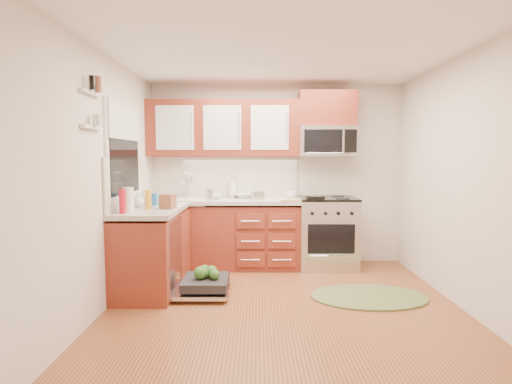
{
  "coord_description": "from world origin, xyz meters",
  "views": [
    {
      "loc": [
        -0.26,
        -3.9,
        1.49
      ],
      "look_at": [
        -0.28,
        0.85,
        1.07
      ],
      "focal_mm": 28.0,
      "sensor_mm": 36.0,
      "label": 1
    }
  ],
  "objects_px": {
    "sink": "(184,208)",
    "dishwasher": "(202,286)",
    "cup": "(292,195)",
    "range": "(327,232)",
    "microwave": "(327,142)",
    "stock_pot": "(258,195)",
    "upper_cabinets": "(223,129)",
    "paper_towel_roll": "(128,200)",
    "skillet": "(315,197)",
    "bowl_b": "(213,196)",
    "rug": "(369,297)",
    "bowl_a": "(244,196)",
    "cutting_board": "(292,200)"
  },
  "relations": [
    {
      "from": "sink",
      "to": "dishwasher",
      "type": "relative_size",
      "value": 0.89
    },
    {
      "from": "range",
      "to": "skillet",
      "type": "xyz_separation_m",
      "value": [
        -0.2,
        -0.25,
        0.5
      ]
    },
    {
      "from": "rug",
      "to": "bowl_a",
      "type": "distance_m",
      "value": 2.16
    },
    {
      "from": "range",
      "to": "stock_pot",
      "type": "height_order",
      "value": "stock_pot"
    },
    {
      "from": "range",
      "to": "paper_towel_roll",
      "type": "relative_size",
      "value": 3.73
    },
    {
      "from": "range",
      "to": "microwave",
      "type": "relative_size",
      "value": 1.25
    },
    {
      "from": "dishwasher",
      "to": "cutting_board",
      "type": "xyz_separation_m",
      "value": [
        1.04,
        0.92,
        0.84
      ]
    },
    {
      "from": "bowl_b",
      "to": "sink",
      "type": "bearing_deg",
      "value": -168.47
    },
    {
      "from": "range",
      "to": "bowl_b",
      "type": "xyz_separation_m",
      "value": [
        -1.54,
        0.07,
        0.49
      ]
    },
    {
      "from": "dishwasher",
      "to": "cup",
      "type": "bearing_deg",
      "value": 47.8
    },
    {
      "from": "bowl_a",
      "to": "bowl_b",
      "type": "distance_m",
      "value": 0.43
    },
    {
      "from": "dishwasher",
      "to": "cup",
      "type": "distance_m",
      "value": 1.81
    },
    {
      "from": "stock_pot",
      "to": "bowl_b",
      "type": "xyz_separation_m",
      "value": [
        -0.61,
        0.11,
        -0.02
      ]
    },
    {
      "from": "upper_cabinets",
      "to": "cup",
      "type": "height_order",
      "value": "upper_cabinets"
    },
    {
      "from": "dishwasher",
      "to": "bowl_b",
      "type": "distance_m",
      "value": 1.48
    },
    {
      "from": "cutting_board",
      "to": "paper_towel_roll",
      "type": "height_order",
      "value": "paper_towel_roll"
    },
    {
      "from": "dishwasher",
      "to": "cutting_board",
      "type": "bearing_deg",
      "value": 41.5
    },
    {
      "from": "cup",
      "to": "dishwasher",
      "type": "bearing_deg",
      "value": -132.2
    },
    {
      "from": "stock_pot",
      "to": "cutting_board",
      "type": "height_order",
      "value": "stock_pot"
    },
    {
      "from": "range",
      "to": "cutting_board",
      "type": "height_order",
      "value": "range"
    },
    {
      "from": "microwave",
      "to": "rug",
      "type": "height_order",
      "value": "microwave"
    },
    {
      "from": "stock_pot",
      "to": "cutting_board",
      "type": "distance_m",
      "value": 0.47
    },
    {
      "from": "rug",
      "to": "stock_pot",
      "type": "bearing_deg",
      "value": 135.77
    },
    {
      "from": "microwave",
      "to": "stock_pot",
      "type": "height_order",
      "value": "microwave"
    },
    {
      "from": "skillet",
      "to": "paper_towel_roll",
      "type": "distance_m",
      "value": 2.3
    },
    {
      "from": "rug",
      "to": "cutting_board",
      "type": "xyz_separation_m",
      "value": [
        -0.75,
        0.99,
        0.93
      ]
    },
    {
      "from": "upper_cabinets",
      "to": "rug",
      "type": "bearing_deg",
      "value": -39.13
    },
    {
      "from": "skillet",
      "to": "stock_pot",
      "type": "height_order",
      "value": "stock_pot"
    },
    {
      "from": "sink",
      "to": "cup",
      "type": "bearing_deg",
      "value": 1.94
    },
    {
      "from": "range",
      "to": "upper_cabinets",
      "type": "bearing_deg",
      "value": 174.11
    },
    {
      "from": "upper_cabinets",
      "to": "bowl_a",
      "type": "xyz_separation_m",
      "value": [
        0.28,
        0.03,
        -0.92
      ]
    },
    {
      "from": "microwave",
      "to": "dishwasher",
      "type": "bearing_deg",
      "value": -140.93
    },
    {
      "from": "upper_cabinets",
      "to": "dishwasher",
      "type": "bearing_deg",
      "value": -96.04
    },
    {
      "from": "sink",
      "to": "cup",
      "type": "distance_m",
      "value": 1.46
    },
    {
      "from": "bowl_b",
      "to": "cutting_board",
      "type": "bearing_deg",
      "value": -14.93
    },
    {
      "from": "range",
      "to": "sink",
      "type": "relative_size",
      "value": 1.53
    },
    {
      "from": "upper_cabinets",
      "to": "range",
      "type": "xyz_separation_m",
      "value": [
        1.41,
        -0.15,
        -1.4
      ]
    },
    {
      "from": "cutting_board",
      "to": "bowl_a",
      "type": "height_order",
      "value": "bowl_a"
    },
    {
      "from": "upper_cabinets",
      "to": "cutting_board",
      "type": "relative_size",
      "value": 7.11
    },
    {
      "from": "sink",
      "to": "stock_pot",
      "type": "xyz_separation_m",
      "value": [
        0.99,
        -0.03,
        0.18
      ]
    },
    {
      "from": "microwave",
      "to": "skillet",
      "type": "distance_m",
      "value": 0.84
    },
    {
      "from": "range",
      "to": "dishwasher",
      "type": "relative_size",
      "value": 1.36
    },
    {
      "from": "rug",
      "to": "skillet",
      "type": "bearing_deg",
      "value": 115.45
    },
    {
      "from": "upper_cabinets",
      "to": "skillet",
      "type": "xyz_separation_m",
      "value": [
        1.2,
        -0.4,
        -0.9
      ]
    },
    {
      "from": "dishwasher",
      "to": "cup",
      "type": "relative_size",
      "value": 5.3
    },
    {
      "from": "stock_pot",
      "to": "paper_towel_roll",
      "type": "bearing_deg",
      "value": -138.21
    },
    {
      "from": "range",
      "to": "dishwasher",
      "type": "bearing_deg",
      "value": -143.73
    },
    {
      "from": "skillet",
      "to": "stock_pot",
      "type": "distance_m",
      "value": 0.76
    },
    {
      "from": "range",
      "to": "bowl_b",
      "type": "bearing_deg",
      "value": 177.46
    },
    {
      "from": "skillet",
      "to": "bowl_b",
      "type": "relative_size",
      "value": 1.01
    }
  ]
}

